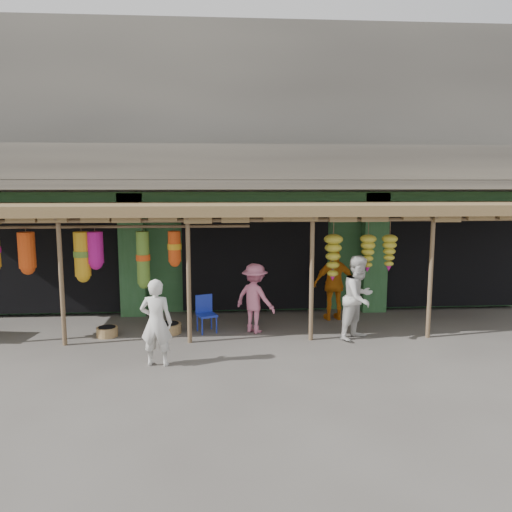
{
  "coord_description": "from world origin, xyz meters",
  "views": [
    {
      "loc": [
        -0.83,
        -10.11,
        3.22
      ],
      "look_at": [
        -0.06,
        1.0,
        1.6
      ],
      "focal_mm": 35.0,
      "sensor_mm": 36.0,
      "label": 1
    }
  ],
  "objects": [
    {
      "name": "basket_mid",
      "position": [
        -2.0,
        0.49,
        0.11
      ],
      "size": [
        0.72,
        0.72,
        0.21
      ],
      "primitive_type": "cylinder",
      "rotation": [
        0.0,
        0.0,
        0.4
      ],
      "color": "olive",
      "rests_on": "ground"
    },
    {
      "name": "basket_right",
      "position": [
        -3.28,
        0.33,
        0.1
      ],
      "size": [
        0.52,
        0.52,
        0.2
      ],
      "primitive_type": "cylinder",
      "rotation": [
        0.0,
        0.0,
        -0.19
      ],
      "color": "#9E6F49",
      "rests_on": "ground"
    },
    {
      "name": "awning",
      "position": [
        -0.16,
        0.8,
        2.57
      ],
      "size": [
        14.0,
        2.7,
        2.79
      ],
      "color": "brown",
      "rests_on": "ground"
    },
    {
      "name": "person_shopper",
      "position": [
        -0.12,
        0.45,
        0.76
      ],
      "size": [
        1.11,
        1.06,
        1.51
      ],
      "primitive_type": "imported",
      "rotation": [
        0.0,
        0.0,
        2.45
      ],
      "color": "#D57191",
      "rests_on": "ground"
    },
    {
      "name": "person_vendor",
      "position": [
        1.83,
        1.32,
        0.87
      ],
      "size": [
        1.07,
        0.55,
        1.75
      ],
      "primitive_type": "imported",
      "rotation": [
        0.0,
        0.0,
        3.26
      ],
      "color": "orange",
      "rests_on": "ground"
    },
    {
      "name": "blue_chair",
      "position": [
        -1.2,
        0.56,
        0.45
      ],
      "size": [
        0.5,
        0.5,
        0.81
      ],
      "rotation": [
        0.0,
        0.0,
        0.37
      ],
      "color": "#1B2FB1",
      "rests_on": "ground"
    },
    {
      "name": "person_right",
      "position": [
        2.0,
        -0.18,
        0.88
      ],
      "size": [
        1.08,
        1.06,
        1.76
      ],
      "primitive_type": "imported",
      "rotation": [
        0.0,
        0.0,
        0.71
      ],
      "color": "silver",
      "rests_on": "ground"
    },
    {
      "name": "building",
      "position": [
        -0.0,
        4.87,
        3.37
      ],
      "size": [
        16.4,
        6.8,
        7.0
      ],
      "color": "gray",
      "rests_on": "ground"
    },
    {
      "name": "person_front",
      "position": [
        -2.0,
        -1.46,
        0.79
      ],
      "size": [
        0.61,
        0.44,
        1.57
      ],
      "primitive_type": "imported",
      "rotation": [
        0.0,
        0.0,
        3.02
      ],
      "color": "silver",
      "rests_on": "ground"
    },
    {
      "name": "ground",
      "position": [
        0.0,
        0.0,
        0.0
      ],
      "size": [
        80.0,
        80.0,
        0.0
      ],
      "primitive_type": "plane",
      "color": "#514C47",
      "rests_on": "ground"
    }
  ]
}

